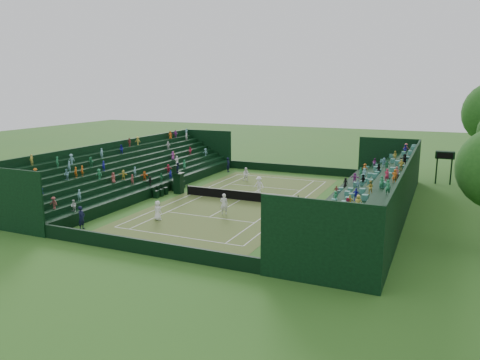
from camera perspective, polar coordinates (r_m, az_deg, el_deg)
The scene contains 18 objects.
ground at distance 45.04m, azimuth 0.00°, elevation -2.49°, with size 160.00×160.00×0.00m, color #386A21.
court_surface at distance 45.04m, azimuth 0.00°, elevation -2.49°, with size 12.97×26.77×0.01m, color #306622.
perimeter_wall_north at distance 59.50m, azimuth 6.19°, elevation 1.39°, with size 17.17×0.20×1.00m, color black.
perimeter_wall_south at distance 31.62m, azimuth -11.81°, elevation -7.96°, with size 17.17×0.20×1.00m, color black.
perimeter_wall_east at distance 42.31m, azimuth 10.59°, elevation -2.92°, with size 0.20×31.77×1.00m, color black.
perimeter_wall_west at distance 48.88m, azimuth -9.14°, elevation -0.92°, with size 0.20×31.77×1.00m, color black.
north_grandstand at distance 41.36m, azimuth 16.28°, elevation -2.03°, with size 6.60×32.00×4.90m.
south_grandstand at distance 51.03m, azimuth -13.12°, elevation 0.65°, with size 6.60×32.00×4.90m.
tennis_net at distance 44.91m, azimuth 0.00°, elevation -1.84°, with size 11.67×0.10×1.06m.
scoreboard_tower at distance 56.51m, azimuth 23.71°, elevation 2.65°, with size 2.00×1.00×3.70m.
umpire_chair at distance 48.05m, azimuth -7.52°, elevation -0.04°, with size 1.01×1.01×3.18m.
courtside_chairs at distance 48.69m, azimuth -8.57°, elevation -1.07°, with size 0.48×5.46×1.05m.
player_near_west at distance 38.93m, azimuth -10.00°, elevation -3.69°, with size 0.80×0.52×1.63m, color white.
player_near_east at distance 40.02m, azimuth -1.97°, elevation -2.94°, with size 0.67×0.44×1.84m, color silver.
player_far_west at distance 53.86m, azimuth 0.76°, elevation 0.70°, with size 0.77×0.60×1.59m, color white.
player_far_east at distance 47.82m, azimuth 2.32°, elevation -0.60°, with size 1.12×0.65×1.74m, color white.
line_judge_north at distance 59.41m, azimuth -1.43°, elevation 1.87°, with size 0.69×0.45×1.88m, color black.
line_judge_south at distance 37.91m, azimuth -18.76°, elevation -4.39°, with size 0.67×0.44×1.84m, color black.
Camera 1 is at (17.64, -39.97, 10.94)m, focal length 35.00 mm.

